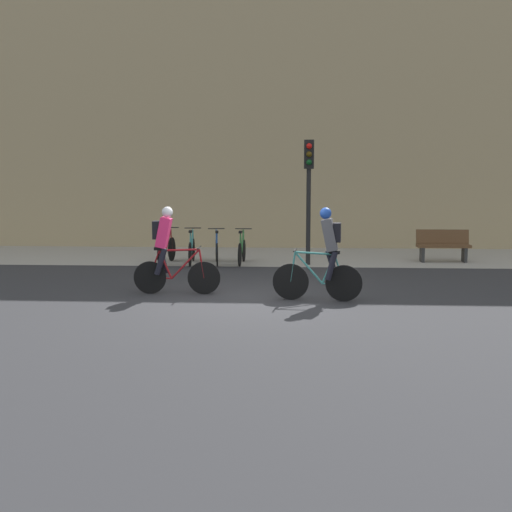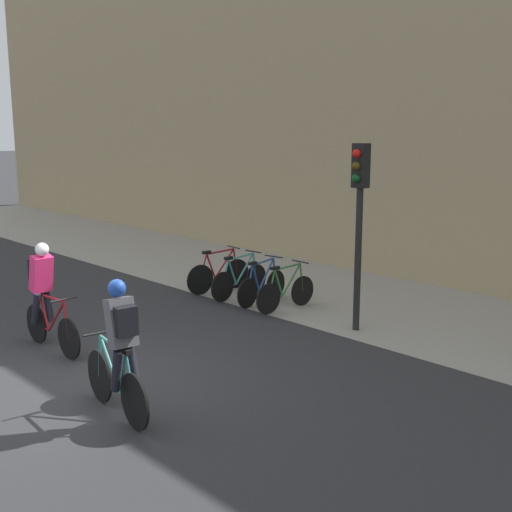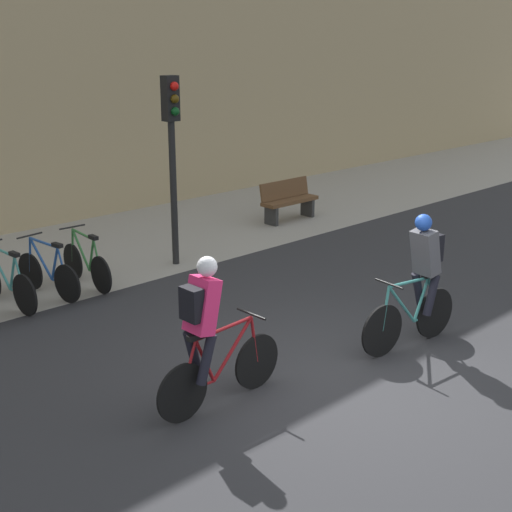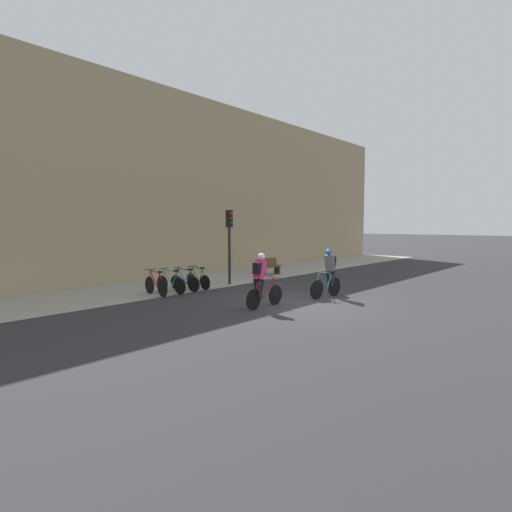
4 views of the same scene
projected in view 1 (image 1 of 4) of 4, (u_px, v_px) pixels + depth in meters
The scene contains 11 objects.
ground at pixel (251, 300), 12.43m from camera, with size 200.00×200.00×0.00m, color #2B2B2D.
kerb_strip at pixel (265, 256), 19.11m from camera, with size 44.00×4.50×0.01m, color gray.
building_facade at pixel (269, 103), 21.05m from camera, with size 44.00×0.60×9.52m, color tan.
cyclist_pink at pixel (167, 248), 12.92m from camera, with size 1.77×0.46×1.77m.
cyclist_grey at pixel (326, 252), 12.19m from camera, with size 1.71×0.49×1.79m.
parked_bike_0 at pixel (167, 249), 17.50m from camera, with size 0.46×1.66×0.97m.
parked_bike_1 at pixel (192, 249), 17.46m from camera, with size 0.46×1.68×0.95m.
parked_bike_2 at pixel (217, 250), 17.42m from camera, with size 0.46×1.56×0.94m.
parked_bike_3 at pixel (242, 250), 17.39m from camera, with size 0.46×1.57×0.94m.
traffic_light_pole at pixel (309, 178), 16.99m from camera, with size 0.26×0.30×3.32m.
bench at pixel (443, 245), 17.83m from camera, with size 1.45×0.44×0.89m.
Camera 1 is at (0.80, -12.20, 2.39)m, focal length 45.00 mm.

